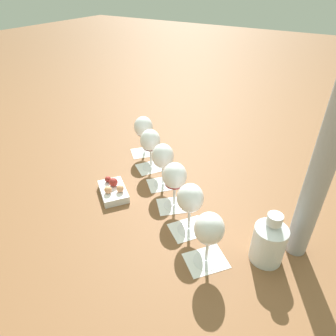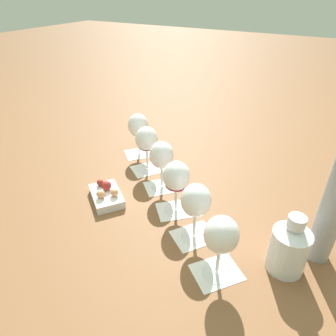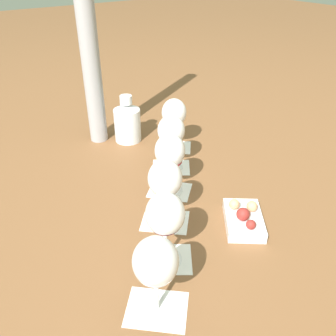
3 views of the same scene
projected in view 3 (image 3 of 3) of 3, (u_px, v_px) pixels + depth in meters
name	position (u px, v px, depth m)	size (l,w,h in m)	color
ground_plane	(169.00, 205.00, 0.98)	(8.00, 8.00, 0.00)	brown
tasting_card_0	(174.00, 147.00, 1.26)	(0.15, 0.15, 0.00)	white
tasting_card_1	(171.00, 167.00, 1.15)	(0.15, 0.15, 0.00)	white
tasting_card_2	(170.00, 190.00, 1.04)	(0.15, 0.15, 0.00)	white
tasting_card_3	(165.00, 221.00, 0.92)	(0.15, 0.15, 0.00)	white
tasting_card_4	(165.00, 259.00, 0.81)	(0.15, 0.15, 0.00)	white
tasting_card_5	(157.00, 309.00, 0.70)	(0.15, 0.15, 0.00)	white
wine_glass_0	(174.00, 115.00, 1.20)	(0.08, 0.08, 0.18)	white
wine_glass_1	(171.00, 133.00, 1.08)	(0.08, 0.08, 0.18)	white
wine_glass_2	(170.00, 154.00, 0.97)	(0.08, 0.08, 0.18)	white
wine_glass_3	(165.00, 182.00, 0.86)	(0.08, 0.08, 0.18)	white
wine_glass_4	(165.00, 217.00, 0.74)	(0.08, 0.08, 0.18)	white
wine_glass_5	(156.00, 265.00, 0.63)	(0.08, 0.08, 0.18)	white
ceramic_vase	(127.00, 121.00, 1.27)	(0.09, 0.09, 0.17)	silver
snack_dish	(244.00, 218.00, 0.90)	(0.17, 0.16, 0.06)	silver
umbrella_pole	(86.00, 24.00, 1.11)	(0.06, 0.06, 0.80)	#99999E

